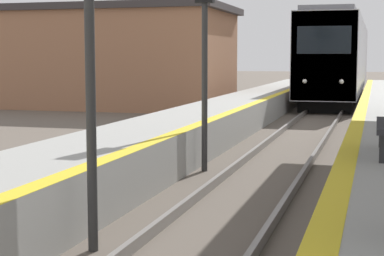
% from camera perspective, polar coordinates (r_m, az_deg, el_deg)
% --- Properties ---
extents(train, '(2.61, 22.07, 4.39)m').
position_cam_1_polar(train, '(36.67, 12.96, 6.06)').
color(train, black).
rests_on(train, ground).
extents(signal_mid, '(0.36, 0.31, 4.29)m').
position_cam_1_polar(signal_mid, '(12.95, 1.12, 9.37)').
color(signal_mid, '#2D2D2D').
rests_on(signal_mid, ground).
extents(station_building, '(11.91, 6.61, 4.61)m').
position_cam_1_polar(station_building, '(30.50, -7.77, 6.29)').
color(station_building, '#9E6B4C').
rests_on(station_building, ground).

